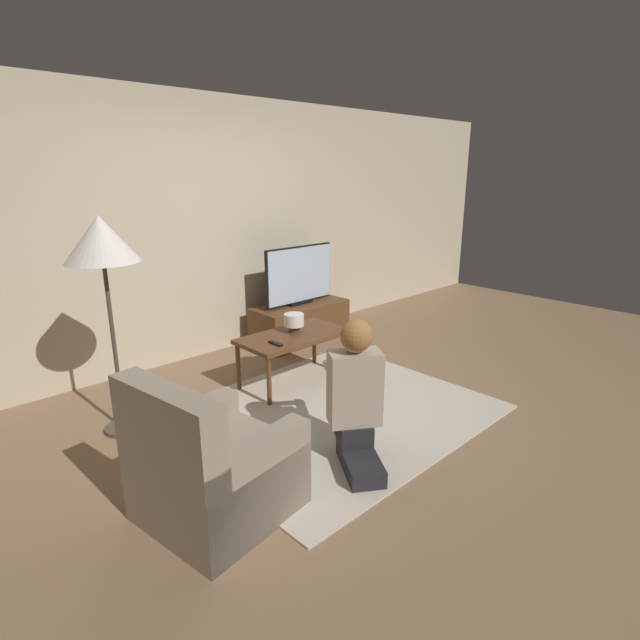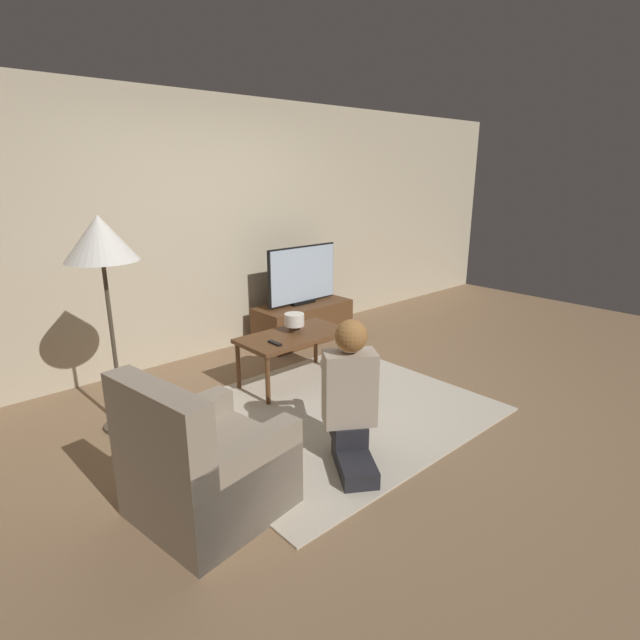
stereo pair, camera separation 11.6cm
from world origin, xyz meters
TOP-DOWN VIEW (x-y plane):
  - ground_plane at (0.00, 0.00)m, footprint 10.00×10.00m
  - wall_back at (0.00, 1.93)m, footprint 10.00×0.06m
  - rug at (0.00, 0.00)m, footprint 2.34×1.98m
  - tv_stand at (1.00, 1.52)m, footprint 1.11×0.49m
  - tv at (1.00, 1.52)m, footprint 0.93×0.08m
  - coffee_table at (0.17, 0.66)m, footprint 1.00×0.52m
  - floor_lamp at (-1.33, 0.90)m, footprint 0.50×0.50m
  - armchair at (-1.36, -0.41)m, footprint 0.85×0.83m
  - person_kneeling at (-0.36, -0.57)m, footprint 0.65×0.81m
  - table_lamp at (0.22, 0.71)m, footprint 0.18×0.18m
  - remote at (-0.12, 0.56)m, footprint 0.04×0.15m

SIDE VIEW (x-z plane):
  - ground_plane at x=0.00m, z-range 0.00..0.00m
  - rug at x=0.00m, z-range 0.00..0.02m
  - tv_stand at x=1.00m, z-range 0.00..0.43m
  - armchair at x=-1.36m, z-range -0.15..0.72m
  - coffee_table at x=0.17m, z-range 0.19..0.66m
  - remote at x=-0.12m, z-range 0.47..0.49m
  - person_kneeling at x=-0.36m, z-range 0.02..0.99m
  - table_lamp at x=0.22m, z-range 0.49..0.66m
  - tv at x=1.00m, z-range 0.43..1.09m
  - wall_back at x=0.00m, z-range 0.00..2.60m
  - floor_lamp at x=-1.33m, z-range 0.59..2.18m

